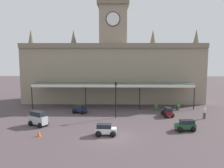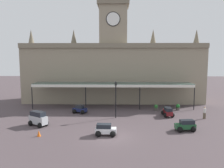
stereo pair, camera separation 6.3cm
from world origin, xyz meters
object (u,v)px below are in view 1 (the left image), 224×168
car_silver_van (38,119)px  car_maroon_estate (168,112)px  car_navy_sedan (80,110)px  car_green_estate (186,126)px  pedestrian_crossing_forecourt (204,112)px  car_white_estate (106,130)px  planter_by_canopy (156,108)px  traffic_cone (39,133)px  planter_near_kerb (178,107)px  victorian_lamppost (116,95)px

car_silver_van → car_maroon_estate: bearing=16.0°
car_navy_sedan → car_green_estate: car_green_estate is taller
car_maroon_estate → car_green_estate: 6.44m
car_silver_van → car_navy_sedan: bearing=56.9°
car_navy_sedan → car_green_estate: size_ratio=0.96×
pedestrian_crossing_forecourt → car_navy_sedan: bearing=171.0°
car_white_estate → planter_by_canopy: (7.29, 11.35, -0.07)m
car_navy_sedan → traffic_cone: (-2.82, -10.01, -0.19)m
traffic_cone → planter_by_canopy: (14.34, 11.77, 0.17)m
traffic_cone → car_green_estate: bearing=7.5°
car_green_estate → pedestrian_crossing_forecourt: (4.03, 5.15, 0.34)m
traffic_cone → car_maroon_estate: bearing=28.9°
car_navy_sedan → car_silver_van: (-4.10, -6.28, 0.30)m
car_silver_van → planter_by_canopy: 17.57m
car_silver_van → car_white_estate: bearing=-21.7°
planter_by_canopy → traffic_cone: bearing=-140.6°
pedestrian_crossing_forecourt → planter_by_canopy: bearing=142.0°
planter_by_canopy → car_white_estate: bearing=-122.7°
planter_by_canopy → planter_near_kerb: (3.46, 0.39, 0.00)m
car_maroon_estate → planter_by_canopy: size_ratio=2.38×
car_maroon_estate → traffic_cone: (-15.44, -8.53, -0.25)m
traffic_cone → planter_near_kerb: 21.55m
car_navy_sedan → pedestrian_crossing_forecourt: size_ratio=1.33×
car_navy_sedan → planter_by_canopy: car_navy_sedan is taller
car_silver_van → victorian_lamppost: bearing=21.7°
car_silver_van → car_green_estate: bearing=-5.3°
car_maroon_estate → pedestrian_crossing_forecourt: bearing=-15.2°
planter_near_kerb → planter_by_canopy: bearing=-173.5°
car_silver_van → planter_near_kerb: car_silver_van is taller
victorian_lamppost → planter_near_kerb: bearing=25.8°
victorian_lamppost → planter_by_canopy: bearing=34.6°
planter_near_kerb → car_silver_van: bearing=-156.2°
planter_near_kerb → victorian_lamppost: bearing=-154.2°
planter_near_kerb → car_white_estate: bearing=-132.5°
traffic_cone → planter_by_canopy: bearing=39.4°
car_white_estate → pedestrian_crossing_forecourt: pedestrian_crossing_forecourt is taller
victorian_lamppost → traffic_cone: (-8.12, -7.48, -2.82)m
car_maroon_estate → planter_near_kerb: car_maroon_estate is taller
victorian_lamppost → planter_near_kerb: victorian_lamppost is taller
car_silver_van → victorian_lamppost: victorian_lamppost is taller
car_green_estate → planter_by_canopy: (-1.73, 9.65, -0.07)m
car_white_estate → victorian_lamppost: size_ratio=0.45×
car_maroon_estate → planter_near_kerb: 4.32m
car_navy_sedan → pedestrian_crossing_forecourt: (17.28, -2.74, 0.41)m
car_white_estate → car_green_estate: (9.03, 1.71, 0.00)m
car_maroon_estate → traffic_cone: 17.65m
car_navy_sedan → car_silver_van: 7.51m
car_navy_sedan → car_green_estate: (13.25, -7.89, 0.06)m
traffic_cone → pedestrian_crossing_forecourt: bearing=19.9°
car_navy_sedan → car_green_estate: bearing=-30.8°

